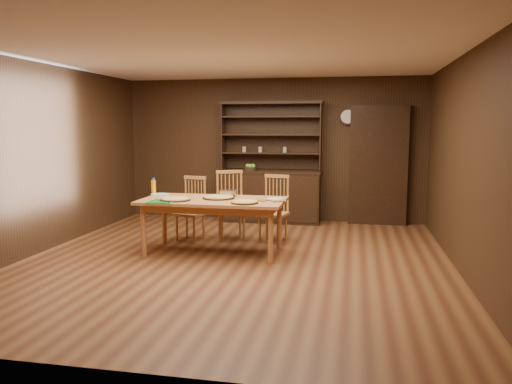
% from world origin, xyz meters
% --- Properties ---
extents(floor, '(6.00, 6.00, 0.00)m').
position_xyz_m(floor, '(0.00, 0.00, 0.00)').
color(floor, brown).
rests_on(floor, ground).
extents(room_shell, '(6.00, 6.00, 6.00)m').
position_xyz_m(room_shell, '(0.00, 0.00, 1.58)').
color(room_shell, white).
rests_on(room_shell, floor).
extents(china_hutch, '(1.84, 0.52, 2.17)m').
position_xyz_m(china_hutch, '(-0.00, 2.75, 0.60)').
color(china_hutch, black).
rests_on(china_hutch, floor).
extents(doorway, '(1.00, 0.18, 2.10)m').
position_xyz_m(doorway, '(1.90, 2.90, 1.05)').
color(doorway, black).
rests_on(doorway, floor).
extents(wall_clock, '(0.30, 0.05, 0.30)m').
position_xyz_m(wall_clock, '(1.35, 2.96, 1.90)').
color(wall_clock, black).
rests_on(wall_clock, room_shell).
extents(dining_table, '(1.95, 0.98, 0.75)m').
position_xyz_m(dining_table, '(-0.39, 0.35, 0.67)').
color(dining_table, '#BB7140').
rests_on(dining_table, floor).
extents(chair_left, '(0.47, 0.46, 0.97)m').
position_xyz_m(chair_left, '(-0.95, 1.13, 0.51)').
color(chair_left, '#B4813D').
rests_on(chair_left, floor).
extents(chair_center, '(0.56, 0.55, 1.06)m').
position_xyz_m(chair_center, '(-0.37, 1.26, 0.56)').
color(chair_center, '#B4813D').
rests_on(chair_center, floor).
extents(chair_right, '(0.48, 0.46, 1.01)m').
position_xyz_m(chair_right, '(0.32, 1.26, 0.53)').
color(chair_right, '#B4813D').
rests_on(chair_right, floor).
extents(pizza_left, '(0.41, 0.41, 0.04)m').
position_xyz_m(pizza_left, '(-0.85, 0.15, 0.77)').
color(pizza_left, black).
rests_on(pizza_left, dining_table).
extents(pizza_right, '(0.36, 0.36, 0.04)m').
position_xyz_m(pizza_right, '(0.11, 0.08, 0.77)').
color(pizza_right, black).
rests_on(pizza_right, dining_table).
extents(pizza_center, '(0.45, 0.45, 0.04)m').
position_xyz_m(pizza_center, '(-0.33, 0.44, 0.77)').
color(pizza_center, black).
rests_on(pizza_center, dining_table).
extents(cooling_rack, '(0.32, 0.32, 0.01)m').
position_xyz_m(cooling_rack, '(-0.99, -0.00, 0.76)').
color(cooling_rack, '#0B993C').
rests_on(cooling_rack, dining_table).
extents(plate_left, '(0.27, 0.27, 0.02)m').
position_xyz_m(plate_left, '(-1.25, 0.60, 0.76)').
color(plate_left, white).
rests_on(plate_left, dining_table).
extents(plate_right, '(0.25, 0.25, 0.02)m').
position_xyz_m(plate_right, '(0.44, 0.49, 0.76)').
color(plate_right, white).
rests_on(plate_right, dining_table).
extents(foil_dish, '(0.26, 0.21, 0.09)m').
position_xyz_m(foil_dish, '(-0.26, 0.66, 0.80)').
color(foil_dish, silver).
rests_on(foil_dish, dining_table).
extents(juice_bottle, '(0.07, 0.07, 0.24)m').
position_xyz_m(juice_bottle, '(-1.39, 0.68, 0.86)').
color(juice_bottle, orange).
rests_on(juice_bottle, dining_table).
extents(pot_holder_a, '(0.25, 0.25, 0.01)m').
position_xyz_m(pot_holder_a, '(0.50, 0.35, 0.76)').
color(pot_holder_a, '#B41914').
rests_on(pot_holder_a, dining_table).
extents(pot_holder_b, '(0.22, 0.22, 0.01)m').
position_xyz_m(pot_holder_b, '(0.27, 0.36, 0.76)').
color(pot_holder_b, '#B41914').
rests_on(pot_holder_b, dining_table).
extents(fruit_bowl, '(0.26, 0.26, 0.12)m').
position_xyz_m(fruit_bowl, '(-0.36, 2.69, 0.99)').
color(fruit_bowl, black).
rests_on(fruit_bowl, china_hutch).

